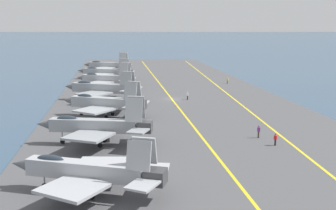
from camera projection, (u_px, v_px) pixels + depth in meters
ground_plane at (172, 101)px, 90.93m from camera, size 2000.00×2000.00×0.00m
carrier_deck at (172, 100)px, 90.89m from camera, size 213.32×48.98×0.40m
deck_stripe_foul_line at (232, 98)px, 92.52m from camera, size 191.65×12.07×0.01m
deck_stripe_centerline at (172, 99)px, 90.85m from camera, size 191.99×0.36×0.01m
parked_jet_second at (89, 171)px, 39.42m from camera, size 11.95×15.77×5.79m
parked_jet_third at (96, 125)px, 55.72m from camera, size 12.38×15.85×6.62m
parked_jet_fourth at (105, 103)px, 72.86m from camera, size 13.74×15.62×6.40m
parked_jet_fifth at (102, 88)px, 88.21m from camera, size 14.04×16.93×6.34m
parked_jet_sixth at (106, 78)px, 106.51m from camera, size 11.91×15.56×6.59m
parked_jet_seventh at (106, 71)px, 122.92m from camera, size 13.35×17.22×6.32m
parked_jet_eighth at (108, 65)px, 139.92m from camera, size 13.60×16.43×6.89m
crew_white_vest at (188, 95)px, 89.84m from camera, size 0.42×0.33×1.74m
crew_purple_vest at (259, 131)px, 59.45m from camera, size 0.30×0.41×1.83m
crew_yellow_vest at (227, 80)px, 114.46m from camera, size 0.44×0.46×1.73m
crew_red_vest at (275, 139)px, 55.72m from camera, size 0.45×0.45×1.65m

